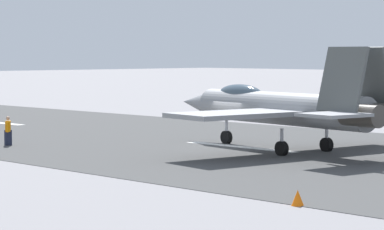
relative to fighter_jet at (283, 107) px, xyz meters
name	(u,v)px	position (x,y,z in m)	size (l,w,h in m)	color
ground_plane	(229,146)	(3.81, 0.16, -2.35)	(400.00, 400.00, 0.00)	gray
runway_strip	(229,146)	(3.79, 0.16, -2.34)	(240.00, 26.00, 0.02)	#414242
fighter_jet	(283,107)	(0.00, 0.00, 0.00)	(16.88, 14.87, 5.55)	gray
crew_person	(8,131)	(12.73, 8.94, -1.52)	(0.57, 0.49, 1.68)	#1E2338
marker_cone_near	(298,198)	(-11.59, 13.09, -2.08)	(0.44, 0.44, 0.55)	orange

